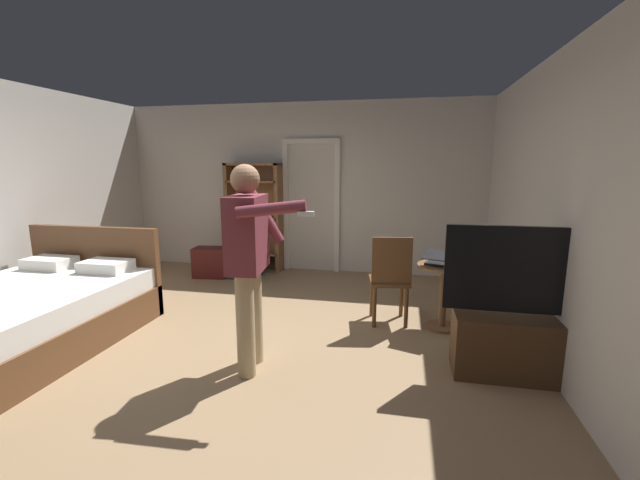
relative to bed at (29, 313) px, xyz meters
name	(u,v)px	position (x,y,z in m)	size (l,w,h in m)	color
ground_plane	(220,349)	(1.90, 0.23, -0.30)	(6.78, 6.78, 0.00)	#997A56
wall_back	(301,188)	(1.90, 3.37, 1.05)	(6.05, 0.12, 2.70)	beige
wall_right	(582,217)	(4.87, 0.23, 1.05)	(0.12, 6.40, 2.70)	beige
doorway_frame	(311,196)	(2.09, 3.29, 0.92)	(0.93, 0.08, 2.13)	white
bed	(29,313)	(0.00, 0.00, 0.00)	(1.67, 2.08, 1.02)	brown
bookshelf	(255,213)	(1.18, 3.14, 0.65)	(0.90, 0.32, 1.75)	brown
tv_flatscreen	(517,332)	(4.51, 0.27, 0.08)	(1.20, 0.40, 1.26)	#4C331E
side_table	(444,286)	(4.01, 1.19, 0.16)	(0.57, 0.57, 0.70)	brown
laptop	(441,261)	(3.96, 1.14, 0.45)	(0.41, 0.41, 0.16)	black
bottle_on_table	(461,257)	(4.15, 1.11, 0.50)	(0.06, 0.06, 0.25)	#394B30
wooden_chair	(390,276)	(3.45, 1.18, 0.24)	(0.48, 0.48, 0.99)	brown
person_blue_shirt	(249,253)	(2.33, -0.04, 0.72)	(0.77, 0.63, 1.74)	tan
suitcase_dark	(240,265)	(1.10, 2.64, -0.12)	(0.58, 0.40, 0.37)	#1E2D38
suitcase_small	(211,262)	(0.65, 2.55, -0.07)	(0.51, 0.31, 0.46)	#4C1919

